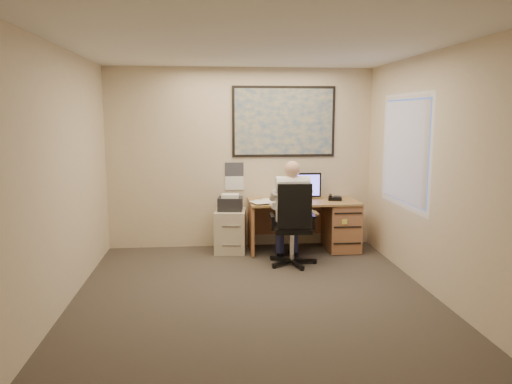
{
  "coord_description": "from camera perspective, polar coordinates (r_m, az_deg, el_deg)",
  "views": [
    {
      "loc": [
        -0.5,
        -5.26,
        2.0
      ],
      "look_at": [
        0.14,
        1.3,
        0.98
      ],
      "focal_mm": 35.0,
      "sensor_mm": 36.0,
      "label": 1
    }
  ],
  "objects": [
    {
      "name": "filing_cabinet",
      "position": [
        7.37,
        -2.94,
        -4.01
      ],
      "size": [
        0.5,
        0.58,
        0.86
      ],
      "rotation": [
        0.0,
        0.0,
        -0.12
      ],
      "color": "beige",
      "rests_on": "ground"
    },
    {
      "name": "desk",
      "position": [
        7.53,
        7.84,
        -3.22
      ],
      "size": [
        1.6,
        0.97,
        1.14
      ],
      "color": "#A27B45",
      "rests_on": "ground"
    },
    {
      "name": "office_chair",
      "position": [
        6.72,
        4.24,
        -5.63
      ],
      "size": [
        0.71,
        0.71,
        1.13
      ],
      "rotation": [
        0.0,
        0.0,
        -0.05
      ],
      "color": "black",
      "rests_on": "ground"
    },
    {
      "name": "room_shell",
      "position": [
        5.32,
        -0.15,
        1.79
      ],
      "size": [
        4.0,
        4.5,
        2.7
      ],
      "color": "#38322B",
      "rests_on": "ground"
    },
    {
      "name": "window_blinds",
      "position": [
        6.56,
        16.62,
        4.5
      ],
      "size": [
        0.06,
        1.4,
        1.3
      ],
      "primitive_type": null,
      "color": "beige",
      "rests_on": "room_shell"
    },
    {
      "name": "world_map",
      "position": [
        7.58,
        3.2,
        8.03
      ],
      "size": [
        1.56,
        0.03,
        1.06
      ],
      "primitive_type": "cube",
      "color": "#1E4C93",
      "rests_on": "room_shell"
    },
    {
      "name": "wall_calendar",
      "position": [
        7.57,
        -2.49,
        1.8
      ],
      "size": [
        0.28,
        0.01,
        0.42
      ],
      "primitive_type": "cube",
      "color": "white",
      "rests_on": "room_shell"
    },
    {
      "name": "person",
      "position": [
        6.71,
        4.13,
        -2.39
      ],
      "size": [
        0.59,
        0.83,
        1.4
      ],
      "primitive_type": null,
      "rotation": [
        0.0,
        0.0,
        0.02
      ],
      "color": "silver",
      "rests_on": "office_chair"
    }
  ]
}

